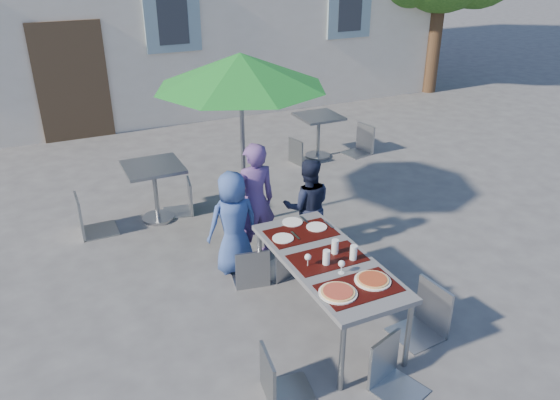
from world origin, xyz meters
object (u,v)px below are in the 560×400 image
cafe_table_1 (318,128)px  cafe_table_0 (154,181)px  chair_2 (329,232)px  chair_5 (396,339)px  chair_1 (283,235)px  chair_4 (430,283)px  pizza_near_left (338,292)px  chair_3 (279,348)px  bg_chair_r_1 (362,122)px  patio_umbrella (241,72)px  child_2 (307,207)px  child_0 (233,223)px  child_1 (254,202)px  pizza_near_right (373,280)px  bg_chair_r_0 (182,178)px  dining_table (327,263)px  bg_chair_l_0 (84,191)px  bg_chair_l_1 (300,136)px  chair_0 (250,245)px

cafe_table_1 → cafe_table_0: bearing=-159.8°
chair_2 → chair_5: chair_5 is taller
chair_1 → chair_4: 1.73m
pizza_near_left → chair_3: (-0.64, -0.16, -0.25)m
bg_chair_r_1 → patio_umbrella: bearing=-150.6°
child_2 → chair_2: size_ratio=1.43×
child_0 → child_2: 0.95m
child_1 → pizza_near_right: bearing=97.5°
pizza_near_right → bg_chair_r_0: (-0.75, 3.54, -0.25)m
child_1 → chair_3: size_ratio=1.63×
chair_4 → bg_chair_r_1: size_ratio=1.01×
chair_2 → pizza_near_right: bearing=-104.7°
child_1 → chair_4: (0.93, -2.05, -0.15)m
chair_1 → chair_5: bearing=-87.3°
pizza_near_left → chair_4: chair_4 is taller
dining_table → cafe_table_1: bearing=62.0°
chair_5 → bg_chair_l_0: 4.42m
patio_umbrella → bg_chair_r_1: 3.67m
pizza_near_left → chair_1: chair_1 is taller
bg_chair_r_0 → cafe_table_1: bearing=21.5°
dining_table → bg_chair_r_0: bg_chair_r_0 is taller
pizza_near_left → bg_chair_l_1: 4.96m
chair_0 → bg_chair_l_1: (2.18, 3.04, -0.02)m
bg_chair_r_1 → chair_4: bearing=-115.9°
child_1 → bg_chair_r_0: child_1 is taller
chair_3 → chair_2: bearing=48.5°
chair_3 → bg_chair_l_1: chair_3 is taller
child_2 → bg_chair_l_0: (-2.37, 1.62, -0.00)m
child_0 → dining_table: bearing=108.1°
bg_chair_r_0 → bg_chair_r_1: bearing=14.8°
chair_2 → bg_chair_l_1: (1.24, 3.15, -0.01)m
chair_1 → dining_table: bearing=-89.2°
child_2 → chair_4: 1.90m
chair_3 → cafe_table_1: 5.70m
child_2 → chair_4: (0.32, -1.88, -0.03)m
bg_chair_l_0 → cafe_table_1: (4.07, 1.18, -0.07)m
chair_4 → cafe_table_1: chair_4 is taller
chair_1 → bg_chair_r_0: size_ratio=1.00×
pizza_near_left → child_2: (0.70, 1.87, -0.16)m
bg_chair_l_0 → bg_chair_r_1: 4.98m
chair_3 → patio_umbrella: (0.92, 3.03, 1.54)m
chair_0 → cafe_table_0: (-0.57, 2.00, 0.07)m
child_0 → cafe_table_0: size_ratio=1.52×
pizza_near_left → child_2: size_ratio=0.28×
child_1 → patio_umbrella: (0.20, 0.82, 1.33)m
cafe_table_0 → cafe_table_1: 3.37m
child_0 → bg_chair_l_1: bearing=-131.3°
bg_chair_r_0 → cafe_table_1: (2.77, 1.09, 0.01)m
cafe_table_1 → chair_2: bearing=-117.0°
chair_4 → bg_chair_l_1: bearing=78.1°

